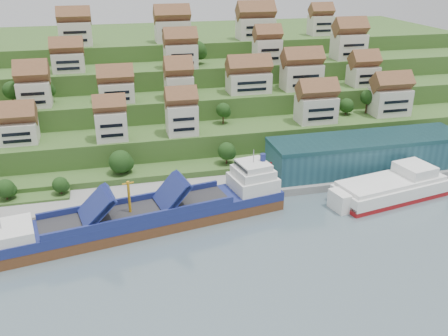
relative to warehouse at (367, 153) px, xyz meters
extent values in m
plane|color=slate|center=(-52.00, -17.00, -7.20)|extent=(300.00, 300.00, 0.00)
cube|color=gray|center=(-32.00, -2.00, -6.10)|extent=(180.00, 14.00, 2.20)
cube|color=#2D4C1E|center=(-52.00, 69.00, -5.20)|extent=(260.00, 128.00, 4.00)
cube|color=#2D4C1E|center=(-52.00, 74.00, -1.70)|extent=(260.00, 118.00, 11.00)
cube|color=#2D4C1E|center=(-52.00, 82.00, 1.80)|extent=(260.00, 102.00, 18.00)
cube|color=#2D4C1E|center=(-52.00, 90.00, 5.30)|extent=(260.00, 86.00, 25.00)
cube|color=#2D4C1E|center=(-52.00, 99.00, 8.30)|extent=(260.00, 68.00, 31.00)
cube|color=beige|center=(-101.70, 23.95, 6.92)|extent=(11.05, 8.57, 6.23)
cube|color=beige|center=(-74.71, 19.70, 8.21)|extent=(9.24, 7.03, 8.81)
cube|color=beige|center=(-53.27, 19.87, 8.53)|extent=(9.31, 7.62, 9.46)
cube|color=beige|center=(-7.95, 21.32, 8.06)|extent=(12.61, 8.26, 8.51)
cube|color=beige|center=(20.24, 23.02, 8.30)|extent=(12.99, 8.31, 8.99)
cube|color=beige|center=(-97.36, 38.12, 14.80)|extent=(9.97, 8.98, 8.00)
cube|color=beige|center=(-71.93, 36.89, 14.00)|extent=(11.22, 7.90, 6.41)
cube|color=beige|center=(-51.46, 35.67, 14.71)|extent=(8.87, 8.56, 7.82)
cube|color=beige|center=(-26.49, 38.20, 14.26)|extent=(14.72, 8.36, 6.92)
cube|color=beige|center=(-6.88, 37.95, 15.22)|extent=(13.83, 8.18, 8.84)
cube|color=beige|center=(17.30, 37.86, 14.31)|extent=(9.96, 8.04, 7.02)
cube|color=beige|center=(-86.95, 54.04, 21.07)|extent=(10.73, 7.30, 6.54)
cube|color=beige|center=(-48.03, 51.37, 22.01)|extent=(11.33, 7.79, 8.42)
cube|color=beige|center=(-15.61, 51.36, 22.28)|extent=(9.66, 7.14, 8.95)
cube|color=beige|center=(18.03, 52.49, 22.55)|extent=(12.05, 8.47, 9.51)
cube|color=beige|center=(-84.23, 71.87, 28.11)|extent=(11.76, 7.51, 8.61)
cube|color=beige|center=(-47.75, 71.83, 27.83)|extent=(13.26, 8.15, 8.06)
cube|color=beige|center=(-14.17, 71.28, 27.95)|extent=(14.52, 8.73, 8.29)
cube|color=beige|center=(15.69, 74.91, 27.79)|extent=(9.39, 7.05, 7.98)
ellipsoid|color=#1E4115|center=(-41.65, 9.11, 0.91)|extent=(5.35, 5.35, 5.35)
ellipsoid|color=#1E4115|center=(-73.16, 9.29, 0.48)|extent=(6.73, 6.73, 6.73)
ellipsoid|color=#1E4115|center=(5.55, 26.11, 7.11)|extent=(5.03, 5.03, 5.03)
ellipsoid|color=#1E4115|center=(13.29, 26.11, 9.63)|extent=(5.06, 5.06, 5.06)
ellipsoid|color=#1E4115|center=(-38.42, 26.66, 8.47)|extent=(4.70, 4.70, 4.70)
ellipsoid|color=#1E4115|center=(-10.72, 42.83, 16.47)|extent=(4.75, 4.75, 4.75)
ellipsoid|color=#1E4115|center=(-104.76, 42.38, 15.23)|extent=(5.74, 5.74, 5.74)
ellipsoid|color=#1E4115|center=(-94.18, 40.97, 15.57)|extent=(5.36, 5.36, 5.36)
ellipsoid|color=#1E4115|center=(-41.16, 56.21, 22.97)|extent=(6.74, 6.74, 6.74)
ellipsoid|color=#1E4115|center=(-16.35, 58.94, 22.14)|extent=(4.92, 4.92, 4.92)
ellipsoid|color=#1E4115|center=(-11.26, 56.97, 21.91)|extent=(4.06, 4.06, 4.06)
ellipsoid|color=#1E4115|center=(-103.52, 2.00, -1.22)|extent=(4.97, 4.97, 4.97)
ellipsoid|color=#1E4115|center=(-89.69, 2.00, -1.62)|extent=(4.25, 4.25, 4.25)
cube|color=#204B58|center=(0.00, 0.00, 0.00)|extent=(60.00, 15.00, 10.00)
cylinder|color=gray|center=(-34.00, -7.00, -1.00)|extent=(0.16, 0.16, 8.00)
cube|color=maroon|center=(-33.40, -7.00, 2.60)|extent=(1.20, 0.05, 0.80)
cube|color=brown|center=(-68.72, -16.97, -6.20)|extent=(72.95, 23.77, 4.62)
cube|color=navy|center=(-68.72, -16.97, -3.22)|extent=(72.97, 23.88, 2.40)
cube|color=silver|center=(-98.75, -22.41, -0.91)|extent=(10.98, 12.02, 2.40)
cube|color=#262628|center=(-70.54, -17.30, -2.02)|extent=(47.17, 17.52, 0.28)
cube|color=navy|center=(-80.55, -19.12, 1.12)|extent=(8.63, 11.28, 6.39)
cube|color=navy|center=(-62.35, -15.82, 1.12)|extent=(8.29, 11.22, 6.76)
cylinder|color=orange|center=(-72.36, -17.63, 2.05)|extent=(0.75, 0.75, 8.32)
cube|color=silver|center=(-39.61, -11.70, -0.26)|extent=(12.80, 12.35, 3.70)
cube|color=silver|center=(-39.61, -11.70, 2.69)|extent=(10.78, 10.93, 2.31)
cube|color=silver|center=(-39.61, -11.70, 4.64)|extent=(8.76, 9.51, 1.66)
cylinder|color=navy|center=(-36.88, -11.21, 6.39)|extent=(1.72, 1.72, 2.03)
cube|color=maroon|center=(-1.06, -16.33, -6.56)|extent=(33.90, 17.74, 2.79)
cube|color=white|center=(-1.06, -16.33, -4.19)|extent=(33.92, 17.86, 3.44)
cube|color=white|center=(-1.06, -16.33, -2.04)|extent=(32.09, 16.27, 1.29)
cube|color=white|center=(6.85, -14.79, -0.21)|extent=(10.24, 10.92, 3.22)
camera|label=1|loc=(-75.66, -126.65, 55.55)|focal=40.00mm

